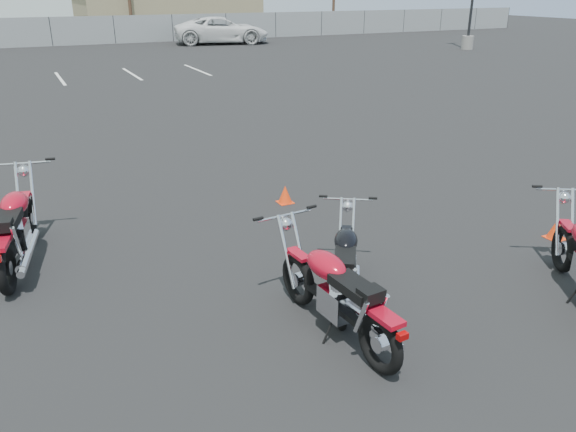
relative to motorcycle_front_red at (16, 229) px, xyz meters
name	(u,v)px	position (x,y,z in m)	size (l,w,h in m)	color
ground	(294,279)	(3.20, -2.07, -0.54)	(120.00, 120.00, 0.00)	black
motorcycle_front_red	(16,229)	(0.00, 0.00, 0.00)	(1.01, 2.41, 1.18)	black
motorcycle_second_black	(346,264)	(3.56, -2.74, -0.09)	(1.42, 1.88, 0.99)	black
motorcycle_third_red	(337,294)	(3.06, -3.37, -0.04)	(0.87, 2.25, 1.10)	black
training_cone_near	(285,194)	(4.33, 0.56, -0.38)	(0.27, 0.27, 0.32)	#FB3A0D
training_cone_far	(557,229)	(7.39, -2.65, -0.38)	(0.27, 0.27, 0.32)	#FB3A0D
light_pole_east	(472,1)	(25.99, 19.52, 2.27)	(0.80, 0.70, 10.67)	gray
chainlink_fence	(51,32)	(3.20, 32.93, 0.36)	(80.06, 0.06, 1.80)	gray
tan_building_east	(166,9)	(13.20, 41.93, 1.32)	(14.40, 9.40, 3.70)	#91835D
parking_line_stripes	(21,81)	(0.70, 17.93, -0.54)	(15.12, 4.00, 0.01)	silver
white_van	(221,22)	(13.67, 29.66, 0.84)	(7.26, 2.90, 2.76)	silver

